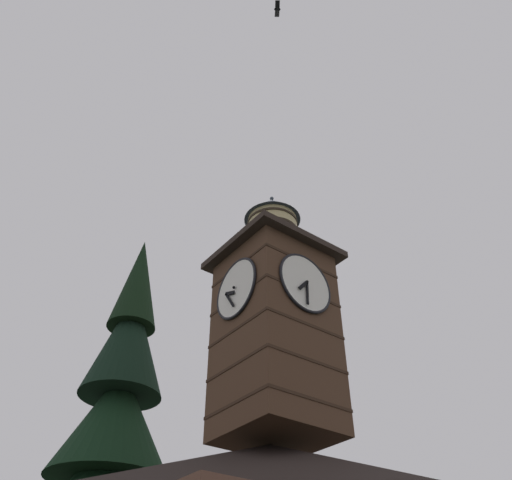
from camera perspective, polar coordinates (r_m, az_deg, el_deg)
clock_tower at (r=18.88m, az=1.98°, el=-8.22°), size 3.93×3.93×9.93m
flying_bird_high at (r=23.82m, az=2.26°, el=23.18°), size 0.57×0.67×0.15m
flying_bird_low at (r=26.75m, az=6.32°, el=-0.53°), size 0.32×0.50×0.14m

